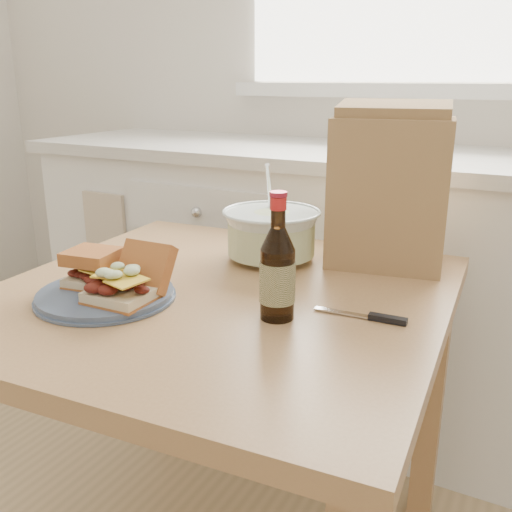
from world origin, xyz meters
The scene contains 10 objects.
wall_back centered at (0.00, 2.00, 1.35)m, with size 4.00×0.02×2.70m, color silver.
cabinet_run centered at (0.00, 1.70, 0.47)m, with size 2.50×0.64×0.94m.
dining_table centered at (-0.07, 0.82, 0.64)m, with size 0.95×0.95×0.75m.
plate centered at (-0.24, 0.68, 0.76)m, with size 0.26×0.26×0.02m, color #455570.
sandwich_left centered at (-0.29, 0.70, 0.80)m, with size 0.11×0.10×0.07m.
sandwich_right centered at (-0.18, 0.68, 0.80)m, with size 0.12×0.16×0.10m.
coleslaw_bowl centered at (-0.07, 1.06, 0.81)m, with size 0.23×0.23×0.23m.
beer_bottle centered at (0.10, 0.76, 0.84)m, with size 0.06×0.06×0.23m.
knife centered at (0.26, 0.83, 0.75)m, with size 0.17×0.02×0.01m.
paper_bag centered at (0.18, 1.15, 0.92)m, with size 0.26×0.17×0.33m, color #A98351.
Camera 1 is at (0.51, -0.10, 1.17)m, focal length 40.00 mm.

